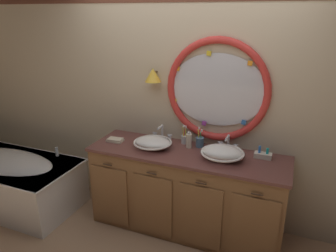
{
  "coord_description": "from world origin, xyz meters",
  "views": [
    {
      "loc": [
        1.02,
        -2.47,
        2.18
      ],
      "look_at": [
        -0.09,
        0.25,
        1.13
      ],
      "focal_mm": 33.97,
      "sensor_mm": 36.0,
      "label": 1
    }
  ],
  "objects_px": {
    "sink_basin_left": "(153,142)",
    "toothbrush_holder_right": "(200,142)",
    "sink_basin_right": "(222,153)",
    "folded_hand_towel": "(115,140)",
    "soap_dispenser": "(189,140)",
    "toothbrush_holder_left": "(185,139)",
    "bathtub": "(8,177)",
    "toiletry_basket": "(263,155)"
  },
  "relations": [
    {
      "from": "sink_basin_left",
      "to": "toothbrush_holder_right",
      "type": "relative_size",
      "value": 1.85
    },
    {
      "from": "sink_basin_right",
      "to": "folded_hand_towel",
      "type": "height_order",
      "value": "sink_basin_right"
    },
    {
      "from": "sink_basin_right",
      "to": "soap_dispenser",
      "type": "bearing_deg",
      "value": 158.97
    },
    {
      "from": "sink_basin_left",
      "to": "sink_basin_right",
      "type": "height_order",
      "value": "sink_basin_right"
    },
    {
      "from": "toothbrush_holder_left",
      "to": "soap_dispenser",
      "type": "distance_m",
      "value": 0.12
    },
    {
      "from": "bathtub",
      "to": "sink_basin_right",
      "type": "height_order",
      "value": "sink_basin_right"
    },
    {
      "from": "sink_basin_left",
      "to": "folded_hand_towel",
      "type": "distance_m",
      "value": 0.45
    },
    {
      "from": "sink_basin_left",
      "to": "sink_basin_right",
      "type": "xyz_separation_m",
      "value": [
        0.72,
        0.0,
        0.01
      ]
    },
    {
      "from": "bathtub",
      "to": "toothbrush_holder_right",
      "type": "relative_size",
      "value": 8.06
    },
    {
      "from": "bathtub",
      "to": "sink_basin_left",
      "type": "distance_m",
      "value": 1.88
    },
    {
      "from": "toothbrush_holder_left",
      "to": "folded_hand_towel",
      "type": "relative_size",
      "value": 1.22
    },
    {
      "from": "sink_basin_right",
      "to": "soap_dispenser",
      "type": "distance_m",
      "value": 0.41
    },
    {
      "from": "folded_hand_towel",
      "to": "sink_basin_right",
      "type": "bearing_deg",
      "value": -0.26
    },
    {
      "from": "sink_basin_right",
      "to": "soap_dispenser",
      "type": "height_order",
      "value": "soap_dispenser"
    },
    {
      "from": "sink_basin_left",
      "to": "toiletry_basket",
      "type": "relative_size",
      "value": 2.44
    },
    {
      "from": "bathtub",
      "to": "toothbrush_holder_left",
      "type": "bearing_deg",
      "value": 15.34
    },
    {
      "from": "sink_basin_right",
      "to": "soap_dispenser",
      "type": "xyz_separation_m",
      "value": [
        -0.38,
        0.15,
        0.01
      ]
    },
    {
      "from": "sink_basin_right",
      "to": "toiletry_basket",
      "type": "bearing_deg",
      "value": 26.72
    },
    {
      "from": "soap_dispenser",
      "to": "bathtub",
      "type": "bearing_deg",
      "value": -167.49
    },
    {
      "from": "sink_basin_right",
      "to": "toothbrush_holder_left",
      "type": "bearing_deg",
      "value": 152.86
    },
    {
      "from": "toothbrush_holder_right",
      "to": "folded_hand_towel",
      "type": "relative_size",
      "value": 1.23
    },
    {
      "from": "bathtub",
      "to": "folded_hand_towel",
      "type": "height_order",
      "value": "folded_hand_towel"
    },
    {
      "from": "toothbrush_holder_right",
      "to": "toiletry_basket",
      "type": "height_order",
      "value": "toothbrush_holder_right"
    },
    {
      "from": "bathtub",
      "to": "folded_hand_towel",
      "type": "distance_m",
      "value": 1.46
    },
    {
      "from": "toothbrush_holder_left",
      "to": "toothbrush_holder_right",
      "type": "height_order",
      "value": "toothbrush_holder_right"
    },
    {
      "from": "toothbrush_holder_left",
      "to": "toiletry_basket",
      "type": "xyz_separation_m",
      "value": [
        0.81,
        -0.06,
        -0.02
      ]
    },
    {
      "from": "bathtub",
      "to": "sink_basin_left",
      "type": "bearing_deg",
      "value": 10.27
    },
    {
      "from": "sink_basin_left",
      "to": "sink_basin_right",
      "type": "relative_size",
      "value": 0.96
    },
    {
      "from": "sink_basin_left",
      "to": "toiletry_basket",
      "type": "height_order",
      "value": "same"
    },
    {
      "from": "sink_basin_left",
      "to": "soap_dispenser",
      "type": "relative_size",
      "value": 2.24
    },
    {
      "from": "bathtub",
      "to": "toothbrush_holder_right",
      "type": "bearing_deg",
      "value": 13.44
    },
    {
      "from": "toothbrush_holder_left",
      "to": "soap_dispenser",
      "type": "bearing_deg",
      "value": -48.7
    },
    {
      "from": "bathtub",
      "to": "sink_basin_right",
      "type": "distance_m",
      "value": 2.57
    },
    {
      "from": "sink_basin_right",
      "to": "folded_hand_towel",
      "type": "bearing_deg",
      "value": 179.74
    },
    {
      "from": "sink_basin_left",
      "to": "soap_dispenser",
      "type": "height_order",
      "value": "soap_dispenser"
    },
    {
      "from": "sink_basin_left",
      "to": "soap_dispenser",
      "type": "bearing_deg",
      "value": 23.39
    },
    {
      "from": "soap_dispenser",
      "to": "folded_hand_towel",
      "type": "relative_size",
      "value": 1.02
    },
    {
      "from": "bathtub",
      "to": "toiletry_basket",
      "type": "relative_size",
      "value": 10.63
    },
    {
      "from": "toothbrush_holder_left",
      "to": "toothbrush_holder_right",
      "type": "bearing_deg",
      "value": -9.35
    },
    {
      "from": "toothbrush_holder_right",
      "to": "soap_dispenser",
      "type": "xyz_separation_m",
      "value": [
        -0.1,
        -0.06,
        0.02
      ]
    },
    {
      "from": "toothbrush_holder_left",
      "to": "soap_dispenser",
      "type": "height_order",
      "value": "toothbrush_holder_left"
    },
    {
      "from": "toothbrush_holder_left",
      "to": "folded_hand_towel",
      "type": "bearing_deg",
      "value": -161.99
    }
  ]
}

